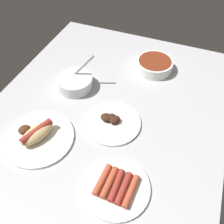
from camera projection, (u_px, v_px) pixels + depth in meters
ground_plane at (102, 121)px, 93.67cm from camera, size 120.00×90.00×3.00cm
bowl_chili at (154, 65)px, 109.79cm from camera, size 16.24×16.24×4.89cm
plate_sausages at (116, 187)px, 73.59cm from camera, size 20.59×20.59×3.11cm
plate_grilled_meat at (112, 122)px, 90.41cm from camera, size 21.03×21.03×3.75cm
plate_hotdog_assembled at (38, 136)px, 85.26cm from camera, size 24.69×24.69×5.61cm
bowl_coleslaw at (75, 82)px, 102.01cm from camera, size 14.85×14.85×14.54cm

